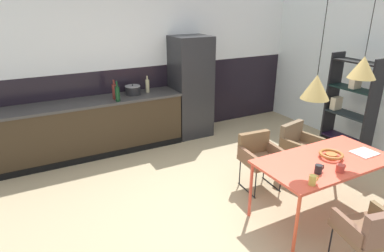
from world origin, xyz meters
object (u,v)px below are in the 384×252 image
open_book (364,153)px  mug_white_ceramic (313,180)px  armchair_head_of_table (298,142)px  mug_glass_clear (319,169)px  bottle_wine_green (147,86)px  cooking_pot (133,90)px  bottle_oil_tall (114,91)px  pendant_lamp_over_table_near (316,87)px  pendant_lamp_over_table_far (363,67)px  bottle_vinegar_dark (117,93)px  mug_wide_latte (340,168)px  fruit_bowl (331,155)px  armchair_corner_seat (259,153)px  refrigerator_column (191,87)px  dining_table (325,163)px  open_shelf_unit (350,103)px  armchair_far_side (374,230)px

open_book → mug_white_ceramic: mug_white_ceramic is taller
armchair_head_of_table → mug_glass_clear: mug_glass_clear is taller
armchair_head_of_table → bottle_wine_green: bottle_wine_green is taller
cooking_pot → bottle_oil_tall: 0.37m
pendant_lamp_over_table_near → pendant_lamp_over_table_far: bearing=-3.1°
open_book → pendant_lamp_over_table_near: bearing=173.3°
armchair_head_of_table → bottle_vinegar_dark: bearing=-53.6°
armchair_head_of_table → mug_wide_latte: size_ratio=5.94×
cooking_pot → fruit_bowl: bearing=-66.5°
bottle_oil_tall → armchair_head_of_table: bearing=-44.2°
armchair_corner_seat → bottle_wine_green: bearing=-67.3°
refrigerator_column → dining_table: 3.00m
mug_wide_latte → open_shelf_unit: bearing=35.8°
cooking_pot → refrigerator_column: bearing=-2.4°
mug_white_ceramic → pendant_lamp_over_table_far: size_ratio=0.13×
mug_glass_clear → dining_table: bearing=29.7°
dining_table → open_book: bearing=-10.5°
bottle_vinegar_dark → bottle_wine_green: bottle_vinegar_dark is taller
bottle_oil_tall → cooking_pot: bearing=19.4°
mug_wide_latte → armchair_far_side: bearing=-111.8°
open_book → bottle_wine_green: size_ratio=0.95×
cooking_pot → dining_table: bearing=-68.1°
fruit_bowl → mug_wide_latte: bearing=-123.8°
armchair_far_side → cooking_pot: size_ratio=2.91×
mug_white_ceramic → bottle_oil_tall: 3.40m
refrigerator_column → bottle_vinegar_dark: refrigerator_column is taller
mug_wide_latte → pendant_lamp_over_table_far: 1.09m
refrigerator_column → open_book: 3.17m
mug_wide_latte → bottle_oil_tall: 3.52m
bottle_wine_green → cooking_pot: bearing=-175.7°
armchair_head_of_table → armchair_far_side: bearing=52.9°
armchair_head_of_table → mug_white_ceramic: mug_white_ceramic is taller
dining_table → armchair_corner_seat: 0.92m
armchair_corner_seat → fruit_bowl: 0.96m
mug_glass_clear → cooking_pot: size_ratio=0.46×
fruit_bowl → mug_white_ceramic: mug_white_ceramic is taller
armchair_corner_seat → open_shelf_unit: 2.01m
bottle_wine_green → pendant_lamp_over_table_near: bearing=-78.2°
armchair_head_of_table → refrigerator_column: bearing=-84.6°
open_shelf_unit → armchair_corner_seat: bearing=-84.9°
armchair_head_of_table → mug_wide_latte: (-0.60, -1.16, 0.28)m
armchair_far_side → mug_wide_latte: size_ratio=5.94×
fruit_bowl → bottle_wine_green: 3.23m
armchair_corner_seat → open_shelf_unit: (1.96, 0.18, 0.37)m
open_book → cooking_pot: (-1.76, 3.14, 0.25)m
armchair_head_of_table → fruit_bowl: (-0.42, -0.89, 0.28)m
armchair_far_side → open_book: (0.87, 0.77, 0.24)m
mug_glass_clear → pendant_lamp_over_table_near: 0.85m
dining_table → bottle_oil_tall: size_ratio=4.98×
cooking_pot → pendant_lamp_over_table_near: 3.23m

